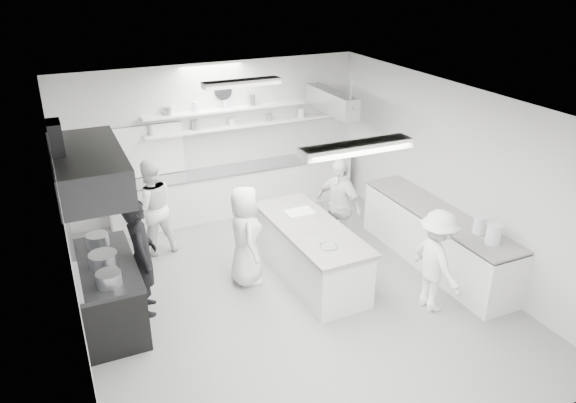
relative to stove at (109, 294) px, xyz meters
name	(u,v)px	position (x,y,z in m)	size (l,w,h in m)	color
floor	(288,293)	(2.60, -0.40, -0.46)	(6.00, 7.00, 0.02)	#949495
ceiling	(288,103)	(2.60, -0.40, 2.56)	(6.00, 7.00, 0.02)	silver
wall_back	(215,139)	(2.60, 3.10, 1.05)	(6.00, 0.04, 3.00)	silver
wall_front	(444,350)	(2.60, -3.90, 1.05)	(6.00, 0.04, 3.00)	silver
wall_left	(69,247)	(-0.40, -0.40, 1.05)	(0.04, 7.00, 3.00)	silver
wall_right	(452,175)	(5.60, -0.40, 1.05)	(0.04, 7.00, 3.00)	silver
stove	(109,294)	(0.00, 0.00, 0.00)	(0.80, 1.80, 0.90)	black
exhaust_hood	(89,168)	(0.00, 0.00, 1.90)	(0.85, 2.00, 0.50)	#262628
back_counter	(236,190)	(2.90, 2.80, 0.01)	(5.00, 0.60, 0.92)	white
shelf_lower	(250,124)	(3.30, 2.97, 1.30)	(4.20, 0.26, 0.04)	white
shelf_upper	(249,107)	(3.30, 2.97, 1.65)	(4.20, 0.26, 0.04)	white
pass_through_window	(149,150)	(1.30, 3.08, 1.00)	(1.30, 0.04, 1.00)	black
wall_clock	(223,91)	(2.80, 3.06, 2.00)	(0.32, 0.32, 0.05)	white
right_counter	(436,239)	(5.25, -0.60, 0.02)	(0.74, 3.30, 0.94)	white
pot_rack	(331,101)	(4.60, 2.00, 1.85)	(0.30, 1.60, 0.40)	#9C9FA4
light_fixture_front	(357,147)	(2.60, -2.20, 2.49)	(1.30, 0.25, 0.10)	white
light_fixture_rear	(242,83)	(2.60, 1.40, 2.49)	(1.30, 0.25, 0.10)	white
prep_island	(310,253)	(3.13, -0.12, -0.01)	(0.89, 2.39, 0.88)	white
stove_pot	(104,261)	(0.00, -0.07, 0.58)	(0.38, 0.38, 0.23)	#9C9FA4
cook_stove	(142,257)	(0.52, 0.06, 0.45)	(0.65, 0.43, 1.80)	black
cook_back	(151,207)	(1.00, 1.78, 0.42)	(0.84, 0.66, 1.73)	white
cook_island_left	(245,236)	(2.15, 0.21, 0.37)	(0.80, 0.52, 1.64)	white
cook_island_right	(339,206)	(3.99, 0.52, 0.40)	(1.00, 0.42, 1.71)	white
cook_right	(437,261)	(4.40, -1.63, 0.34)	(1.03, 0.59, 1.59)	white
bowl_island_a	(329,248)	(3.07, -0.83, 0.46)	(0.26, 0.26, 0.06)	#9C9FA4
bowl_island_b	(313,241)	(2.94, -0.55, 0.46)	(0.19, 0.19, 0.06)	white
bowl_right	(485,237)	(5.32, -1.58, 0.52)	(0.24, 0.24, 0.06)	white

